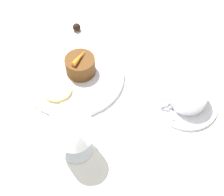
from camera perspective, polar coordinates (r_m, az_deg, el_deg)
The scene contains 11 objects.
ground_plane at distance 0.75m, azimuth -8.00°, elevation 1.84°, with size 3.00×3.00×0.00m, color white.
dinner_plate at distance 0.76m, azimuth -6.93°, elevation 4.19°, with size 0.24×0.24×0.01m.
saucer at distance 0.73m, azimuth 13.34°, elevation -0.86°, with size 0.14×0.14×0.01m.
coffee_cup at distance 0.70m, azimuth 13.85°, elevation 0.77°, with size 0.11×0.08×0.05m.
spoon at distance 0.71m, azimuth 10.35°, elevation -0.94°, with size 0.02×0.12×0.00m.
wine_glass at distance 0.59m, azimuth -7.50°, elevation -5.84°, with size 0.07×0.07×0.12m.
fork at distance 0.79m, azimuth 6.54°, elevation 5.90°, with size 0.04×0.19×0.01m.
dessert_cake at distance 0.74m, azimuth -5.81°, elevation 5.94°, with size 0.07×0.07×0.04m.
carrot_garnish at distance 0.72m, azimuth -5.99°, elevation 7.41°, with size 0.04×0.05×0.01m.
pineapple_slice at distance 0.72m, azimuth -9.97°, elevation 1.45°, with size 0.07×0.07×0.01m.
chocolate_truffle at distance 0.88m, azimuth -6.49°, elevation 12.74°, with size 0.02×0.02×0.02m.
Camera 1 is at (-0.01, 0.47, 0.58)m, focal length 50.00 mm.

